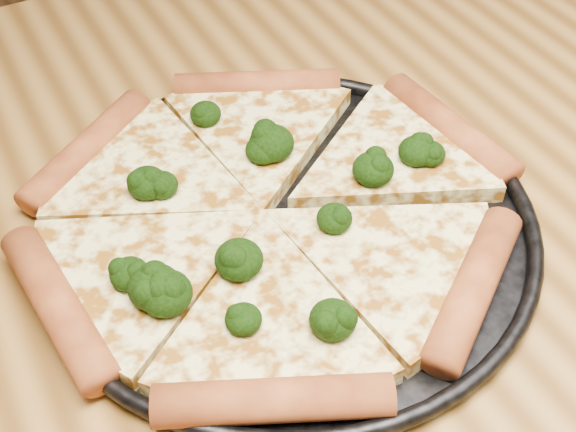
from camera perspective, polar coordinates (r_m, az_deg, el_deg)
name	(u,v)px	position (r m, az deg, el deg)	size (l,w,h in m)	color
dining_table	(371,296)	(0.68, 5.95, -5.74)	(1.20, 0.90, 0.75)	olive
pizza_pan	(288,224)	(0.59, 0.00, -0.57)	(0.37, 0.37, 0.02)	black
pizza	(268,210)	(0.59, -1.46, 0.40)	(0.38, 0.38, 0.03)	#FEF19B
broccoli_florets	(245,221)	(0.56, -3.10, -0.32)	(0.27, 0.26, 0.03)	black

